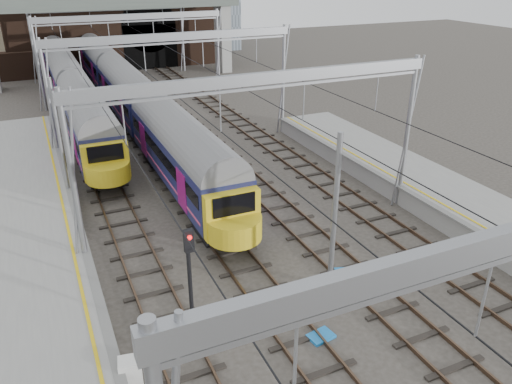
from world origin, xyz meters
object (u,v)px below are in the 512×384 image
train_main (112,75)px  train_second (66,77)px  signal_near_left (190,270)px  relay_cabinet (131,377)px

train_main → train_second: train_main is taller
signal_near_left → train_main: bearing=79.8°
train_second → signal_near_left: bearing=-88.9°
train_second → signal_near_left: train_second is taller
train_main → relay_cabinet: bearing=-99.1°
train_main → train_second: 4.11m
train_main → relay_cabinet: train_main is taller
signal_near_left → relay_cabinet: signal_near_left is taller
train_main → signal_near_left: train_main is taller
train_second → relay_cabinet: size_ratio=34.15×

